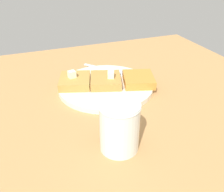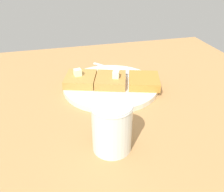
{
  "view_description": "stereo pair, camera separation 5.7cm",
  "coord_description": "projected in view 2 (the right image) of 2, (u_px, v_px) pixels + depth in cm",
  "views": [
    {
      "loc": [
        -20.39,
        -47.49,
        35.64
      ],
      "look_at": [
        -2.66,
        -1.14,
        6.73
      ],
      "focal_mm": 40.0,
      "sensor_mm": 36.0,
      "label": 1
    },
    {
      "loc": [
        -14.92,
        -49.22,
        35.64
      ],
      "look_at": [
        -2.66,
        -1.14,
        6.73
      ],
      "focal_mm": 40.0,
      "sensor_mm": 36.0,
      "label": 2
    }
  ],
  "objects": [
    {
      "name": "table_surface",
      "position": [
        121.0,
        112.0,
        0.62
      ],
      "size": [
        96.87,
        96.87,
        2.23
      ],
      "primitive_type": "cube",
      "color": "#AD7D49",
      "rests_on": "ground"
    },
    {
      "name": "butter_pat_primary",
      "position": [
        78.0,
        72.0,
        0.69
      ],
      "size": [
        2.21,
        2.07,
        1.88
      ],
      "primitive_type": "cube",
      "rotation": [
        0.0,
        0.0,
        0.22
      ],
      "color": "#F7F0C8",
      "rests_on": "toast_slice_left"
    },
    {
      "name": "butter_pat_secondary",
      "position": [
        116.0,
        75.0,
        0.67
      ],
      "size": [
        2.29,
        2.39,
        1.88
      ],
      "primitive_type": "cube",
      "rotation": [
        0.0,
        0.0,
        1.18
      ],
      "color": "#F4ECC7",
      "rests_on": "toast_slice_middle"
    },
    {
      "name": "toast_slice_left",
      "position": [
        81.0,
        79.0,
        0.7
      ],
      "size": [
        10.62,
        11.3,
        2.18
      ],
      "primitive_type": "cube",
      "rotation": [
        0.0,
        0.0,
        -0.31
      ],
      "color": "#B4823D",
      "rests_on": "plate"
    },
    {
      "name": "plate",
      "position": [
        112.0,
        85.0,
        0.7
      ],
      "size": [
        26.4,
        26.4,
        1.36
      ],
      "color": "silver",
      "rests_on": "table_surface"
    },
    {
      "name": "fork",
      "position": [
        117.0,
        70.0,
        0.77
      ],
      "size": [
        11.38,
        13.18,
        0.36
      ],
      "color": "silver",
      "rests_on": "plate"
    },
    {
      "name": "toast_slice_middle",
      "position": [
        112.0,
        80.0,
        0.69
      ],
      "size": [
        10.62,
        11.3,
        2.18
      ],
      "primitive_type": "cube",
      "rotation": [
        0.0,
        0.0,
        -0.31
      ],
      "color": "#B77D3B",
      "rests_on": "plate"
    },
    {
      "name": "toast_slice_right",
      "position": [
        144.0,
        81.0,
        0.69
      ],
      "size": [
        10.62,
        11.3,
        2.18
      ],
      "primitive_type": "cube",
      "rotation": [
        0.0,
        0.0,
        -0.31
      ],
      "color": "#BC7C30",
      "rests_on": "plate"
    },
    {
      "name": "syrup_jar",
      "position": [
        112.0,
        129.0,
        0.47
      ],
      "size": [
        7.73,
        7.73,
        9.96
      ],
      "color": "#552910",
      "rests_on": "table_surface"
    }
  ]
}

